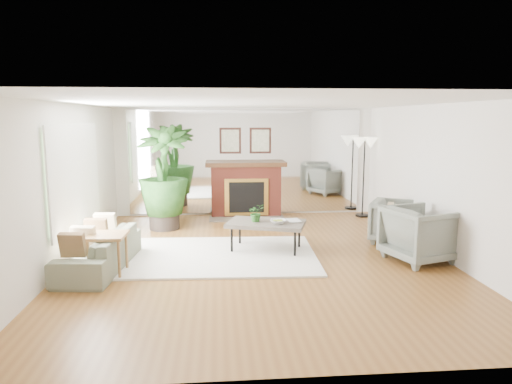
{
  "coord_description": "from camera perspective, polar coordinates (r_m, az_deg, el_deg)",
  "views": [
    {
      "loc": [
        -0.65,
        -7.17,
        2.27
      ],
      "look_at": [
        0.01,
        0.6,
        1.0
      ],
      "focal_mm": 32.0,
      "sensor_mm": 36.0,
      "label": 1
    }
  ],
  "objects": [
    {
      "name": "ground",
      "position": [
        7.54,
        0.32,
        -8.26
      ],
      "size": [
        7.0,
        7.0,
        0.0
      ],
      "primitive_type": "plane",
      "color": "brown",
      "rests_on": "ground"
    },
    {
      "name": "wall_left",
      "position": [
        7.61,
        -22.71,
        0.83
      ],
      "size": [
        0.02,
        7.0,
        2.5
      ],
      "primitive_type": "cube",
      "color": "silver",
      "rests_on": "ground"
    },
    {
      "name": "wall_right",
      "position": [
        8.1,
        21.9,
        1.35
      ],
      "size": [
        0.02,
        7.0,
        2.5
      ],
      "primitive_type": "cube",
      "color": "silver",
      "rests_on": "ground"
    },
    {
      "name": "wall_back",
      "position": [
        10.72,
        -1.35,
        3.79
      ],
      "size": [
        6.0,
        0.02,
        2.5
      ],
      "primitive_type": "cube",
      "color": "silver",
      "rests_on": "ground"
    },
    {
      "name": "mirror_panel",
      "position": [
        10.7,
        -1.34,
        3.78
      ],
      "size": [
        5.4,
        0.04,
        2.4
      ],
      "primitive_type": "cube",
      "color": "silver",
      "rests_on": "wall_back"
    },
    {
      "name": "window_panel",
      "position": [
        7.97,
        -21.68,
        1.96
      ],
      "size": [
        0.04,
        2.4,
        1.5
      ],
      "primitive_type": "cube",
      "color": "#B2E09E",
      "rests_on": "wall_left"
    },
    {
      "name": "fireplace",
      "position": [
        10.57,
        -1.26,
        0.48
      ],
      "size": [
        1.85,
        0.83,
        2.05
      ],
      "color": "maroon",
      "rests_on": "ground"
    },
    {
      "name": "area_rug",
      "position": [
        7.65,
        -4.38,
        -7.9
      ],
      "size": [
        3.2,
        2.35,
        0.03
      ],
      "primitive_type": "cube",
      "rotation": [
        0.0,
        0.0,
        -0.04
      ],
      "color": "silver",
      "rests_on": "ground"
    },
    {
      "name": "coffee_table",
      "position": [
        7.81,
        1.27,
        -4.05
      ],
      "size": [
        1.45,
        1.1,
        0.52
      ],
      "rotation": [
        0.0,
        0.0,
        -0.31
      ],
      "color": "#5E564A",
      "rests_on": "ground"
    },
    {
      "name": "sofa",
      "position": [
        7.34,
        -18.99,
        -6.98
      ],
      "size": [
        0.95,
        2.0,
        0.56
      ],
      "primitive_type": "imported",
      "rotation": [
        0.0,
        0.0,
        -1.67
      ],
      "color": "slate",
      "rests_on": "ground"
    },
    {
      "name": "armchair_back",
      "position": [
        8.76,
        17.1,
        -3.55
      ],
      "size": [
        1.17,
        1.16,
        0.79
      ],
      "primitive_type": "imported",
      "rotation": [
        0.0,
        0.0,
        1.05
      ],
      "color": "gray",
      "rests_on": "ground"
    },
    {
      "name": "armchair_front",
      "position": [
        7.74,
        19.83,
        -4.96
      ],
      "size": [
        1.21,
        1.19,
        0.88
      ],
      "primitive_type": "imported",
      "rotation": [
        0.0,
        0.0,
        1.88
      ],
      "color": "gray",
      "rests_on": "ground"
    },
    {
      "name": "side_table",
      "position": [
        6.97,
        -18.1,
        -5.82
      ],
      "size": [
        0.56,
        0.56,
        0.61
      ],
      "rotation": [
        0.0,
        0.0,
        -0.05
      ],
      "color": "olive",
      "rests_on": "ground"
    },
    {
      "name": "potted_ficus",
      "position": [
        9.47,
        -11.55,
        2.17
      ],
      "size": [
        1.02,
        1.02,
        2.12
      ],
      "color": "#2A231E",
      "rests_on": "ground"
    },
    {
      "name": "floor_lamp",
      "position": [
        10.73,
        13.43,
        5.22
      ],
      "size": [
        0.6,
        0.33,
        1.83
      ],
      "color": "black",
      "rests_on": "ground"
    },
    {
      "name": "tabletop_plant",
      "position": [
        7.8,
        0.02,
        -2.59
      ],
      "size": [
        0.33,
        0.3,
        0.31
      ],
      "primitive_type": "imported",
      "rotation": [
        0.0,
        0.0,
        0.24
      ],
      "color": "#316927",
      "rests_on": "coffee_table"
    },
    {
      "name": "fruit_bowl",
      "position": [
        7.68,
        2.77,
        -3.71
      ],
      "size": [
        0.29,
        0.29,
        0.07
      ],
      "primitive_type": "imported",
      "rotation": [
        0.0,
        0.0,
        -0.09
      ],
      "color": "olive",
      "rests_on": "coffee_table"
    },
    {
      "name": "book",
      "position": [
        7.84,
        3.98,
        -3.62
      ],
      "size": [
        0.24,
        0.3,
        0.02
      ],
      "primitive_type": "imported",
      "rotation": [
        0.0,
        0.0,
        0.1
      ],
      "color": "olive",
      "rests_on": "coffee_table"
    }
  ]
}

